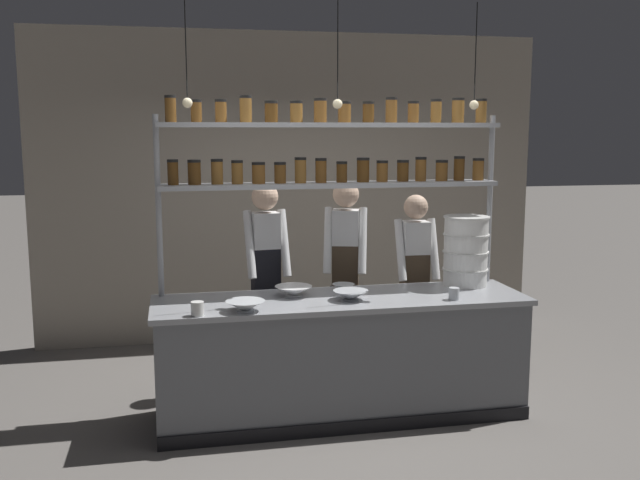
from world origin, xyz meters
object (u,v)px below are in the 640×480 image
Objects in this scene: serving_cup_by_board at (454,294)px; spice_shelf_unit at (333,159)px; chef_left at (266,271)px; chef_right at (415,276)px; prep_bowl_near_left at (343,287)px; prep_bowl_near_right at (245,306)px; chef_center at (345,267)px; serving_cup_front at (197,309)px; prep_bowl_center_back at (351,295)px; container_stack at (466,251)px; prep_bowl_center_front at (294,291)px.

spice_shelf_unit is at bearing 144.60° from serving_cup_by_board.
chef_right is at bearing -9.06° from chef_left.
chef_right is (0.79, 0.29, -1.01)m from spice_shelf_unit.
prep_bowl_near_right reaches higher than prep_bowl_near_left.
chef_center is 1.64m from serving_cup_front.
prep_bowl_center_back is 0.81m from prep_bowl_near_right.
spice_shelf_unit is at bearing 38.31° from prep_bowl_near_right.
prep_bowl_center_back is (-0.02, -0.33, 0.01)m from prep_bowl_near_left.
chef_right is at bearing 29.91° from prep_bowl_near_right.
prep_bowl_near_left is 0.33m from prep_bowl_center_back.
chef_left reaches higher than prep_bowl_center_back.
container_stack is at bearing -22.83° from chef_left.
prep_bowl_center_back is 0.76m from serving_cup_by_board.
chef_right is 2.09m from serving_cup_front.
chef_right is at bearing 124.97° from container_stack.
serving_cup_front is (-1.08, -0.65, -0.97)m from spice_shelf_unit.
spice_shelf_unit is at bearing 173.93° from container_stack.
container_stack is 0.58m from serving_cup_by_board.
chef_left is 6.14× the size of prep_bowl_center_front.
serving_cup_front is (-2.15, -0.53, -0.23)m from container_stack.
chef_right reaches higher than prep_bowl_center_back.
chef_left is at bearing 102.99° from prep_bowl_center_front.
chef_left is at bearing 123.70° from prep_bowl_center_back.
chef_left is 0.60m from prep_bowl_center_front.
spice_shelf_unit is at bearing 31.01° from serving_cup_front.
serving_cup_front is at bearing -177.40° from serving_cup_by_board.
chef_right is at bearing 43.74° from prep_bowl_center_back.
prep_bowl_near_right is (-1.54, -0.88, 0.03)m from chef_right.
spice_shelf_unit is 1.31m from chef_right.
chef_center is 0.80m from prep_bowl_center_front.
prep_bowl_near_right is 0.33m from serving_cup_front.
prep_bowl_near_left is at bearing 16.17° from prep_bowl_center_front.
chef_center is at bearing 79.10° from prep_bowl_center_back.
prep_bowl_center_front is (-1.42, -0.10, -0.24)m from container_stack.
prep_bowl_center_back is at bearing -84.02° from spice_shelf_unit.
prep_bowl_center_back is (-1.03, -0.31, -0.25)m from container_stack.
prep_bowl_center_front reaches higher than prep_bowl_near_left.
prep_bowl_center_front is at bearing 152.07° from prep_bowl_center_back.
chef_right reaches higher than prep_bowl_center_front.
spice_shelf_unit is 1.59m from serving_cup_front.
spice_shelf_unit reaches higher than prep_bowl_near_left.
spice_shelf_unit reaches higher than prep_bowl_center_front.
prep_bowl_center_front is 0.85m from serving_cup_front.
serving_cup_by_board is at bearing -35.40° from spice_shelf_unit.
prep_bowl_near_right is (-0.27, -0.96, -0.05)m from chef_left.
container_stack is 1.90m from prep_bowl_near_right.
prep_bowl_center_front is (-1.13, -0.50, 0.03)m from chef_right.
serving_cup_by_board is at bearing -17.15° from prep_bowl_center_front.
serving_cup_front is (-1.15, -0.56, 0.03)m from prep_bowl_near_left.
container_stack is at bearing 3.93° from prep_bowl_center_front.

